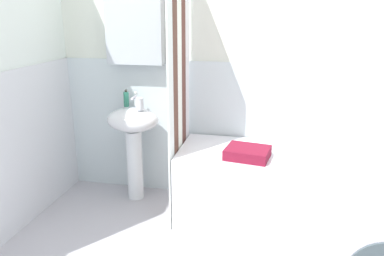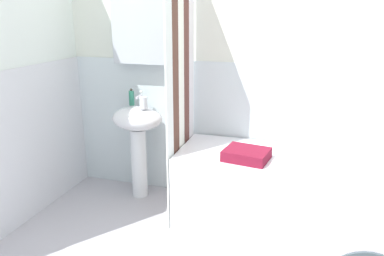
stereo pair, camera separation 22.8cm
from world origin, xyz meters
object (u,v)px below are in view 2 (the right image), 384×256
at_px(bathtub, 276,190).
at_px(sink, 138,132).
at_px(body_wash_bottle, 370,145).
at_px(toothbrush_cup, 143,103).
at_px(shampoo_bottle, 353,139).
at_px(soap_dispenser, 132,98).
at_px(washer_dryer_stack, 370,175).
at_px(towel_folded, 247,154).

bearing_deg(bathtub, sink, 173.81).
relative_size(bathtub, body_wash_bottle, 9.97).
bearing_deg(toothbrush_cup, bathtub, -5.05).
distance_m(body_wash_bottle, shampoo_bottle, 0.13).
height_order(soap_dispenser, washer_dryer_stack, washer_dryer_stack).
bearing_deg(shampoo_bottle, body_wash_bottle, -6.80).
bearing_deg(soap_dispenser, bathtub, -8.24).
xyz_separation_m(body_wash_bottle, towel_folded, (-0.86, -0.38, -0.03)).
relative_size(toothbrush_cup, bathtub, 0.07).
bearing_deg(toothbrush_cup, sink, 158.44).
bearing_deg(toothbrush_cup, towel_folded, -15.18).
bearing_deg(bathtub, shampoo_bottle, 25.40).
bearing_deg(bathtub, washer_dryer_stack, -62.10).
height_order(sink, toothbrush_cup, toothbrush_cup).
relative_size(soap_dispenser, body_wash_bottle, 0.99).
bearing_deg(toothbrush_cup, washer_dryer_stack, -31.81).
height_order(body_wash_bottle, shampoo_bottle, shampoo_bottle).
xyz_separation_m(sink, washer_dryer_stack, (1.68, -1.02, 0.26)).
xyz_separation_m(toothbrush_cup, shampoo_bottle, (1.65, 0.15, -0.20)).
bearing_deg(washer_dryer_stack, bathtub, 117.90).
bearing_deg(bathtub, soap_dispenser, 171.76).
relative_size(toothbrush_cup, washer_dryer_stack, 0.06).
bearing_deg(shampoo_bottle, bathtub, -154.60).
height_order(soap_dispenser, towel_folded, soap_dispenser).
bearing_deg(shampoo_bottle, towel_folded, -151.87).
distance_m(soap_dispenser, towel_folded, 1.14).
bearing_deg(sink, shampoo_bottle, 3.94).
bearing_deg(toothbrush_cup, body_wash_bottle, 4.38).
bearing_deg(soap_dispenser, shampoo_bottle, 2.08).
bearing_deg(body_wash_bottle, towel_folded, -156.15).
height_order(toothbrush_cup, washer_dryer_stack, washer_dryer_stack).
relative_size(shampoo_bottle, washer_dryer_stack, 0.12).
distance_m(sink, toothbrush_cup, 0.28).
height_order(sink, shampoo_bottle, sink).
relative_size(toothbrush_cup, shampoo_bottle, 0.47).
height_order(toothbrush_cup, shampoo_bottle, toothbrush_cup).
bearing_deg(body_wash_bottle, bathtub, -160.06).
relative_size(toothbrush_cup, towel_folded, 0.33).
bearing_deg(towel_folded, soap_dispenser, 162.59).
bearing_deg(body_wash_bottle, washer_dryer_stack, -98.90).
height_order(sink, body_wash_bottle, sink).
relative_size(sink, toothbrush_cup, 8.18).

